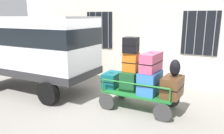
% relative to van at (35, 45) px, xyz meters
% --- Properties ---
extents(ground_plane, '(40.00, 40.00, 0.00)m').
position_rel_van_xyz_m(ground_plane, '(2.87, 0.06, -1.59)').
color(ground_plane, gray).
extents(building_wall, '(12.00, 0.38, 5.00)m').
position_rel_van_xyz_m(building_wall, '(2.88, 2.78, 0.91)').
color(building_wall, silver).
rests_on(building_wall, ground).
extents(van, '(4.31, 1.98, 2.56)m').
position_rel_van_xyz_m(van, '(0.00, 0.00, 0.00)').
color(van, silver).
rests_on(van, ground).
extents(luggage_cart, '(2.04, 1.08, 0.52)m').
position_rel_van_xyz_m(luggage_cart, '(3.85, 0.06, -1.19)').
color(luggage_cart, '#1E722D').
rests_on(luggage_cart, ground).
extents(cart_railing, '(1.91, 0.94, 0.36)m').
position_rel_van_xyz_m(cart_railing, '(3.85, 0.06, -0.78)').
color(cart_railing, '#1E722D').
rests_on(cart_railing, luggage_cart).
extents(suitcase_left_bottom, '(0.44, 0.66, 0.42)m').
position_rel_van_xyz_m(suitcase_left_bottom, '(2.96, 0.08, -0.86)').
color(suitcase_left_bottom, '#0F5960').
rests_on(suitcase_left_bottom, luggage_cart).
extents(suitcase_midleft_bottom, '(0.48, 0.53, 0.53)m').
position_rel_van_xyz_m(suitcase_midleft_bottom, '(3.56, 0.07, -0.81)').
color(suitcase_midleft_bottom, '#194C28').
rests_on(suitcase_midleft_bottom, luggage_cart).
extents(suitcase_midleft_middle, '(0.42, 0.34, 0.54)m').
position_rel_van_xyz_m(suitcase_midleft_middle, '(3.56, 0.10, -0.27)').
color(suitcase_midleft_middle, orange).
rests_on(suitcase_midleft_middle, suitcase_midleft_bottom).
extents(suitcase_midleft_top, '(0.43, 0.42, 0.44)m').
position_rel_van_xyz_m(suitcase_midleft_top, '(3.56, 0.08, 0.21)').
color(suitcase_midleft_top, black).
rests_on(suitcase_midleft_top, suitcase_midleft_middle).
extents(suitcase_center_bottom, '(0.52, 0.85, 0.61)m').
position_rel_van_xyz_m(suitcase_center_bottom, '(4.15, 0.04, -0.77)').
color(suitcase_center_bottom, '#3372C6').
rests_on(suitcase_center_bottom, luggage_cart).
extents(suitcase_center_middle, '(0.44, 0.86, 0.50)m').
position_rel_van_xyz_m(suitcase_center_middle, '(4.15, 0.08, -0.21)').
color(suitcase_center_middle, '#CC4C72').
rests_on(suitcase_center_middle, suitcase_center_bottom).
extents(suitcase_midright_bottom, '(0.50, 0.76, 0.54)m').
position_rel_van_xyz_m(suitcase_midright_bottom, '(4.75, 0.04, -0.80)').
color(suitcase_midright_bottom, brown).
rests_on(suitcase_midright_bottom, luggage_cart).
extents(backpack, '(0.27, 0.22, 0.44)m').
position_rel_van_xyz_m(backpack, '(4.77, 0.10, -0.31)').
color(backpack, black).
rests_on(backpack, suitcase_midright_bottom).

